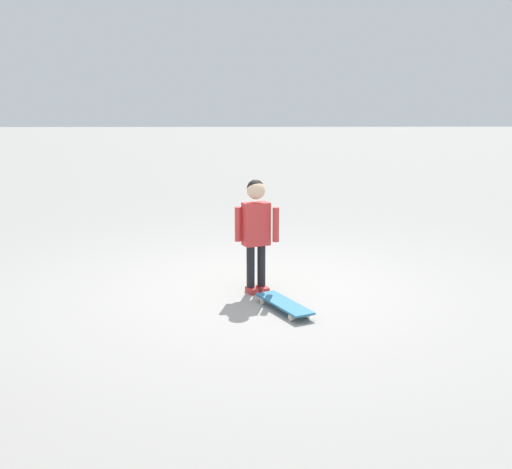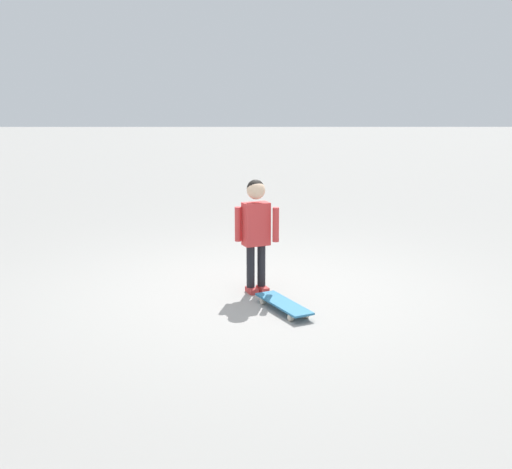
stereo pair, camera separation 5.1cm
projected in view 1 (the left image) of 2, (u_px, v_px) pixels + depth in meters
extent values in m
plane|color=gray|center=(260.00, 292.00, 6.36)|extent=(50.00, 50.00, 0.00)
cylinder|color=black|center=(261.00, 266.00, 6.34)|extent=(0.08, 0.08, 0.42)
cube|color=#B73333|center=(263.00, 289.00, 6.36)|extent=(0.17, 0.13, 0.05)
cylinder|color=black|center=(251.00, 267.00, 6.29)|extent=(0.08, 0.08, 0.42)
cube|color=#B73333|center=(252.00, 290.00, 6.31)|extent=(0.17, 0.13, 0.05)
cube|color=#D13838|center=(256.00, 224.00, 6.22)|extent=(0.22, 0.28, 0.40)
cylinder|color=#D13838|center=(276.00, 225.00, 6.20)|extent=(0.06, 0.06, 0.32)
cylinder|color=#D13838|center=(238.00, 224.00, 6.22)|extent=(0.06, 0.06, 0.32)
sphere|color=beige|center=(256.00, 190.00, 6.16)|extent=(0.17, 0.17, 0.17)
sphere|color=black|center=(256.00, 188.00, 6.16)|extent=(0.16, 0.16, 0.16)
cube|color=teal|center=(284.00, 304.00, 5.81)|extent=(0.71, 0.49, 0.02)
cube|color=#B7B7BC|center=(299.00, 313.00, 5.60)|extent=(0.08, 0.11, 0.02)
cube|color=#B7B7BC|center=(270.00, 297.00, 6.02)|extent=(0.08, 0.11, 0.02)
cylinder|color=beige|center=(307.00, 315.00, 5.64)|extent=(0.06, 0.05, 0.06)
cylinder|color=beige|center=(291.00, 318.00, 5.57)|extent=(0.06, 0.05, 0.06)
cylinder|color=beige|center=(278.00, 299.00, 6.06)|extent=(0.06, 0.05, 0.06)
cylinder|color=beige|center=(263.00, 301.00, 5.99)|extent=(0.06, 0.05, 0.06)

